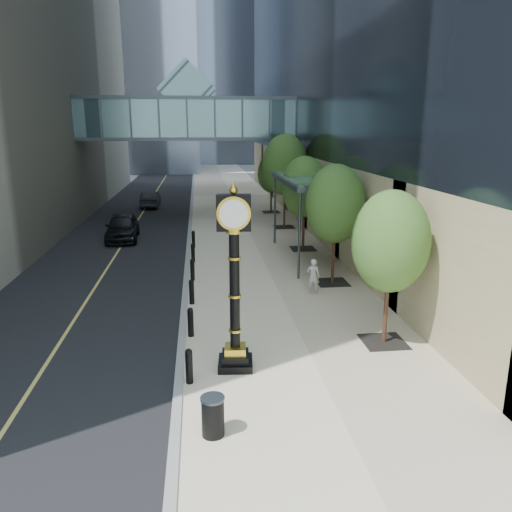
# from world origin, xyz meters

# --- Properties ---
(ground) EXTENTS (320.00, 320.00, 0.00)m
(ground) POSITION_xyz_m (0.00, 0.00, 0.00)
(ground) COLOR gray
(ground) RESTS_ON ground
(road) EXTENTS (8.00, 180.00, 0.02)m
(road) POSITION_xyz_m (-7.00, 40.00, 0.01)
(road) COLOR black
(road) RESTS_ON ground
(sidewalk) EXTENTS (8.00, 180.00, 0.06)m
(sidewalk) POSITION_xyz_m (1.00, 40.00, 0.03)
(sidewalk) COLOR beige
(sidewalk) RESTS_ON ground
(curb) EXTENTS (0.25, 180.00, 0.07)m
(curb) POSITION_xyz_m (-3.00, 40.00, 0.04)
(curb) COLOR gray
(curb) RESTS_ON ground
(distant_tower_c) EXTENTS (22.00, 22.00, 65.00)m
(distant_tower_c) POSITION_xyz_m (-6.00, 120.00, 32.50)
(distant_tower_c) COLOR #93A0B9
(distant_tower_c) RESTS_ON ground
(skywalk) EXTENTS (17.00, 4.20, 5.80)m
(skywalk) POSITION_xyz_m (-3.00, 28.00, 7.71)
(skywalk) COLOR slate
(skywalk) RESTS_ON ground
(entrance_canopy) EXTENTS (3.00, 8.00, 4.38)m
(entrance_canopy) POSITION_xyz_m (3.48, 14.00, 4.19)
(entrance_canopy) COLOR #383F44
(entrance_canopy) RESTS_ON ground
(bollard_row) EXTENTS (0.20, 16.20, 0.90)m
(bollard_row) POSITION_xyz_m (-2.70, 9.00, 0.51)
(bollard_row) COLOR black
(bollard_row) RESTS_ON sidewalk
(street_trees) EXTENTS (3.12, 28.35, 6.42)m
(street_trees) POSITION_xyz_m (3.60, 16.52, 3.80)
(street_trees) COLOR black
(street_trees) RESTS_ON sidewalk
(street_clock) EXTENTS (1.08, 1.08, 5.31)m
(street_clock) POSITION_xyz_m (-1.37, 1.81, 2.36)
(street_clock) COLOR black
(street_clock) RESTS_ON sidewalk
(trash_bin) EXTENTS (0.53, 0.53, 0.90)m
(trash_bin) POSITION_xyz_m (-2.13, -1.48, 0.51)
(trash_bin) COLOR black
(trash_bin) RESTS_ON sidewalk
(pedestrian) EXTENTS (0.63, 0.51, 1.50)m
(pedestrian) POSITION_xyz_m (2.39, 8.15, 0.81)
(pedestrian) COLOR #BAB4AA
(pedestrian) RESTS_ON sidewalk
(car_near) EXTENTS (2.19, 4.85, 1.62)m
(car_near) POSITION_xyz_m (-7.14, 19.91, 0.83)
(car_near) COLOR black
(car_near) RESTS_ON road
(car_far) EXTENTS (1.50, 4.17, 1.37)m
(car_far) POSITION_xyz_m (-6.58, 33.11, 0.70)
(car_far) COLOR black
(car_far) RESTS_ON road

